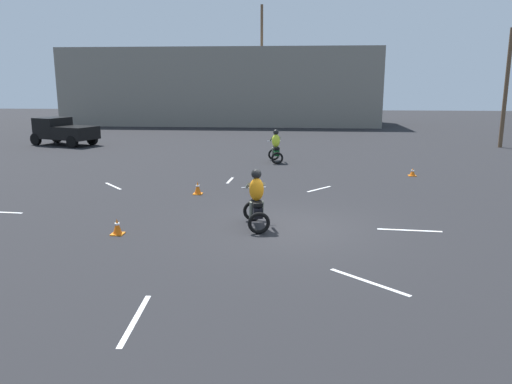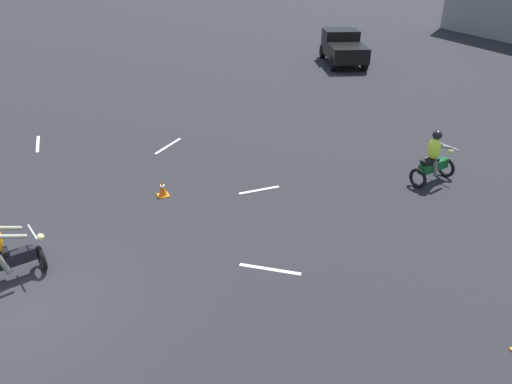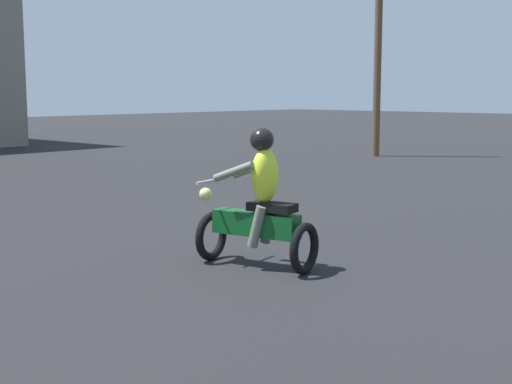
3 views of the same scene
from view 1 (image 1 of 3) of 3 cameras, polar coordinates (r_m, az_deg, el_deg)
ground_plane at (r=13.93m, az=4.19°, el=-4.05°), size 120.00×120.00×0.00m
motorcycle_rider_foreground at (r=13.70m, az=0.02°, el=-1.15°), size 0.90×1.56×1.66m
motorcycle_rider_background at (r=25.04m, az=2.26°, el=5.05°), size 0.87×1.55×1.66m
pickup_truck at (r=34.28m, az=-21.16°, el=6.57°), size 4.54×3.25×1.73m
traffic_cone_near_left at (r=13.70m, az=-15.58°, el=-3.86°), size 0.32×0.32×0.43m
traffic_cone_near_right at (r=22.45m, az=17.45°, el=2.17°), size 0.32×0.32×0.34m
traffic_cone_mid_left at (r=18.03m, az=-6.68°, el=0.44°), size 0.32×0.32×0.46m
lane_stripe_e at (r=14.24m, az=17.14°, el=-4.19°), size 1.72×0.22×0.01m
lane_stripe_ne at (r=18.97m, az=7.23°, el=0.35°), size 0.97×1.15×0.01m
lane_stripe_n at (r=20.49m, az=-2.99°, el=1.34°), size 0.17×1.25×0.01m
lane_stripe_nw at (r=20.13m, az=-16.02°, el=0.67°), size 1.09×1.23×0.01m
lane_stripe_s at (r=8.98m, az=-13.64°, el=-13.97°), size 0.22×1.92×0.01m
lane_stripe_se at (r=10.48m, az=12.73°, el=-9.97°), size 1.47×1.36×0.01m
utility_pole_near at (r=34.22m, az=26.67°, el=10.49°), size 0.24×0.24×7.09m
utility_pole_far at (r=46.67m, az=0.66°, el=14.15°), size 0.24×0.24×10.67m
building_backdrop at (r=49.03m, az=-3.80°, el=11.89°), size 29.01×8.64×6.97m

